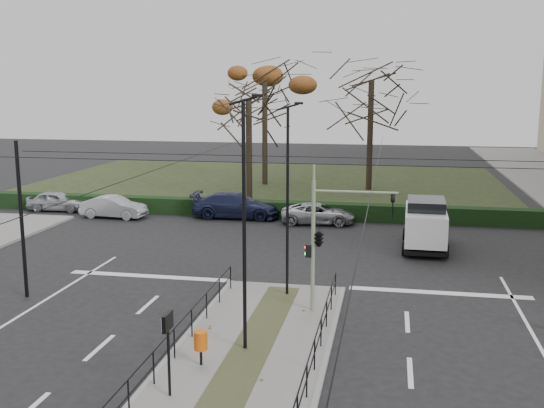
{
  "coord_description": "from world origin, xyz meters",
  "views": [
    {
      "loc": [
        3.96,
        -19.19,
        7.95
      ],
      "look_at": [
        -1.07,
        7.57,
        2.9
      ],
      "focal_mm": 42.0,
      "sensor_mm": 36.0,
      "label": 1
    }
  ],
  "objects_px": {
    "parked_car_first": "(57,201)",
    "white_van": "(425,223)",
    "parked_car_fourth": "(318,214)",
    "bare_tree_near": "(249,106)",
    "streetlamp_median_near": "(245,224)",
    "bare_tree_center": "(371,88)",
    "traffic_light": "(321,236)",
    "parked_car_third": "(236,205)",
    "litter_bin": "(201,341)",
    "rust_tree": "(265,82)",
    "parked_car_second": "(114,207)",
    "streetlamp_median_far": "(288,199)",
    "info_panel": "(168,331)"
  },
  "relations": [
    {
      "from": "traffic_light",
      "to": "info_panel",
      "type": "distance_m",
      "value": 7.72
    },
    {
      "from": "streetlamp_median_far",
      "to": "bare_tree_near",
      "type": "bearing_deg",
      "value": 106.56
    },
    {
      "from": "streetlamp_median_near",
      "to": "bare_tree_near",
      "type": "relative_size",
      "value": 0.81
    },
    {
      "from": "traffic_light",
      "to": "bare_tree_near",
      "type": "distance_m",
      "value": 23.6
    },
    {
      "from": "parked_car_second",
      "to": "bare_tree_near",
      "type": "xyz_separation_m",
      "value": [
        6.8,
        7.66,
        5.93
      ]
    },
    {
      "from": "parked_car_fourth",
      "to": "info_panel",
      "type": "bearing_deg",
      "value": 171.85
    },
    {
      "from": "traffic_light",
      "to": "white_van",
      "type": "distance_m",
      "value": 11.08
    },
    {
      "from": "traffic_light",
      "to": "bare_tree_near",
      "type": "xyz_separation_m",
      "value": [
        -7.52,
        22.06,
        3.76
      ]
    },
    {
      "from": "parked_car_fourth",
      "to": "bare_tree_near",
      "type": "relative_size",
      "value": 0.46
    },
    {
      "from": "streetlamp_median_near",
      "to": "bare_tree_near",
      "type": "bearing_deg",
      "value": 102.42
    },
    {
      "from": "white_van",
      "to": "rust_tree",
      "type": "bearing_deg",
      "value": 122.31
    },
    {
      "from": "bare_tree_center",
      "to": "bare_tree_near",
      "type": "bearing_deg",
      "value": -145.27
    },
    {
      "from": "traffic_light",
      "to": "parked_car_fourth",
      "type": "bearing_deg",
      "value": 96.84
    },
    {
      "from": "litter_bin",
      "to": "streetlamp_median_far",
      "type": "relative_size",
      "value": 0.14
    },
    {
      "from": "litter_bin",
      "to": "parked_car_fourth",
      "type": "height_order",
      "value": "parked_car_fourth"
    },
    {
      "from": "info_panel",
      "to": "parked_car_first",
      "type": "height_order",
      "value": "info_panel"
    },
    {
      "from": "streetlamp_median_far",
      "to": "rust_tree",
      "type": "height_order",
      "value": "rust_tree"
    },
    {
      "from": "traffic_light",
      "to": "bare_tree_near",
      "type": "relative_size",
      "value": 0.5
    },
    {
      "from": "white_van",
      "to": "parked_car_first",
      "type": "bearing_deg",
      "value": 166.3
    },
    {
      "from": "parked_car_third",
      "to": "rust_tree",
      "type": "bearing_deg",
      "value": 1.89
    },
    {
      "from": "info_panel",
      "to": "bare_tree_center",
      "type": "distance_m",
      "value": 35.44
    },
    {
      "from": "parked_car_first",
      "to": "parked_car_fourth",
      "type": "height_order",
      "value": "parked_car_first"
    },
    {
      "from": "traffic_light",
      "to": "streetlamp_median_near",
      "type": "height_order",
      "value": "streetlamp_median_near"
    },
    {
      "from": "parked_car_third",
      "to": "white_van",
      "type": "xyz_separation_m",
      "value": [
        11.03,
        -5.59,
        0.52
      ]
    },
    {
      "from": "parked_car_first",
      "to": "white_van",
      "type": "distance_m",
      "value": 23.66
    },
    {
      "from": "rust_tree",
      "to": "bare_tree_center",
      "type": "height_order",
      "value": "bare_tree_center"
    },
    {
      "from": "info_panel",
      "to": "streetlamp_median_near",
      "type": "bearing_deg",
      "value": 68.95
    },
    {
      "from": "parked_car_second",
      "to": "bare_tree_near",
      "type": "height_order",
      "value": "bare_tree_near"
    },
    {
      "from": "streetlamp_median_near",
      "to": "white_van",
      "type": "relative_size",
      "value": 1.59
    },
    {
      "from": "parked_car_fourth",
      "to": "white_van",
      "type": "bearing_deg",
      "value": -134.28
    },
    {
      "from": "parked_car_second",
      "to": "rust_tree",
      "type": "distance_m",
      "value": 17.64
    },
    {
      "from": "parked_car_second",
      "to": "bare_tree_center",
      "type": "bearing_deg",
      "value": -45.21
    },
    {
      "from": "traffic_light",
      "to": "streetlamp_median_far",
      "type": "bearing_deg",
      "value": 132.69
    },
    {
      "from": "parked_car_first",
      "to": "litter_bin",
      "type": "bearing_deg",
      "value": -146.54
    },
    {
      "from": "info_panel",
      "to": "rust_tree",
      "type": "height_order",
      "value": "rust_tree"
    },
    {
      "from": "info_panel",
      "to": "parked_car_first",
      "type": "distance_m",
      "value": 27.77
    },
    {
      "from": "streetlamp_median_near",
      "to": "bare_tree_near",
      "type": "height_order",
      "value": "bare_tree_near"
    },
    {
      "from": "traffic_light",
      "to": "parked_car_third",
      "type": "relative_size",
      "value": 0.87
    },
    {
      "from": "traffic_light",
      "to": "streetlamp_median_near",
      "type": "xyz_separation_m",
      "value": [
        -1.83,
        -3.76,
        1.16
      ]
    },
    {
      "from": "streetlamp_median_near",
      "to": "bare_tree_center",
      "type": "relative_size",
      "value": 0.69
    },
    {
      "from": "streetlamp_median_far",
      "to": "bare_tree_center",
      "type": "relative_size",
      "value": 0.66
    },
    {
      "from": "bare_tree_near",
      "to": "parked_car_first",
      "type": "bearing_deg",
      "value": -151.13
    },
    {
      "from": "bare_tree_center",
      "to": "litter_bin",
      "type": "bearing_deg",
      "value": -96.08
    },
    {
      "from": "bare_tree_near",
      "to": "rust_tree",
      "type": "bearing_deg",
      "value": 91.93
    },
    {
      "from": "parked_car_fourth",
      "to": "parked_car_third",
      "type": "bearing_deg",
      "value": 76.93
    },
    {
      "from": "rust_tree",
      "to": "parked_car_first",
      "type": "bearing_deg",
      "value": -130.38
    },
    {
      "from": "parked_car_second",
      "to": "parked_car_third",
      "type": "distance_m",
      "value": 7.5
    },
    {
      "from": "white_van",
      "to": "rust_tree",
      "type": "distance_m",
      "value": 23.21
    },
    {
      "from": "white_van",
      "to": "litter_bin",
      "type": "bearing_deg",
      "value": -114.33
    },
    {
      "from": "parked_car_second",
      "to": "bare_tree_near",
      "type": "distance_m",
      "value": 11.84
    }
  ]
}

